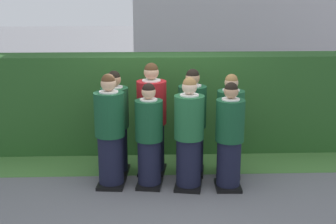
{
  "coord_description": "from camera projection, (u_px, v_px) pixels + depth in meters",
  "views": [
    {
      "loc": [
        -0.26,
        -6.23,
        2.78
      ],
      "look_at": [
        0.0,
        0.25,
        1.05
      ],
      "focal_mm": 49.45,
      "sensor_mm": 36.0,
      "label": 1
    }
  ],
  "objects": [
    {
      "name": "student_rear_row_0",
      "position": [
        115.0,
        125.0,
        7.05
      ],
      "size": [
        0.42,
        0.49,
        1.61
      ],
      "color": "black",
      "rests_on": "ground"
    },
    {
      "name": "student_rear_row_3",
      "position": [
        230.0,
        128.0,
        6.98
      ],
      "size": [
        0.43,
        0.5,
        1.57
      ],
      "color": "black",
      "rests_on": "ground"
    },
    {
      "name": "ground_plane",
      "position": [
        169.0,
        186.0,
        6.74
      ],
      "size": [
        60.0,
        60.0,
        0.0
      ],
      "primitive_type": "plane",
      "color": "slate"
    },
    {
      "name": "student_rear_row_2",
      "position": [
        192.0,
        125.0,
        7.02
      ],
      "size": [
        0.44,
        0.52,
        1.64
      ],
      "color": "black",
      "rests_on": "ground"
    },
    {
      "name": "student_in_red_blazer",
      "position": [
        152.0,
        121.0,
        7.05
      ],
      "size": [
        0.47,
        0.55,
        1.73
      ],
      "color": "black",
      "rests_on": "ground"
    },
    {
      "name": "student_front_row_0",
      "position": [
        110.0,
        134.0,
        6.57
      ],
      "size": [
        0.43,
        0.51,
        1.65
      ],
      "color": "black",
      "rests_on": "ground"
    },
    {
      "name": "lawn_strip",
      "position": [
        167.0,
        164.0,
        7.57
      ],
      "size": [
        7.0,
        0.9,
        0.01
      ],
      "primitive_type": "cube",
      "color": "#477A38",
      "rests_on": "ground"
    },
    {
      "name": "hedge",
      "position": [
        165.0,
        103.0,
        8.12
      ],
      "size": [
        7.0,
        0.7,
        1.69
      ],
      "color": "#285623",
      "rests_on": "ground"
    },
    {
      "name": "student_front_row_2",
      "position": [
        189.0,
        136.0,
        6.5
      ],
      "size": [
        0.45,
        0.54,
        1.62
      ],
      "color": "black",
      "rests_on": "ground"
    },
    {
      "name": "student_front_row_1",
      "position": [
        149.0,
        138.0,
        6.57
      ],
      "size": [
        0.41,
        0.51,
        1.52
      ],
      "color": "black",
      "rests_on": "ground"
    },
    {
      "name": "student_front_row_3",
      "position": [
        229.0,
        139.0,
        6.5
      ],
      "size": [
        0.4,
        0.45,
        1.55
      ],
      "color": "black",
      "rests_on": "ground"
    }
  ]
}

